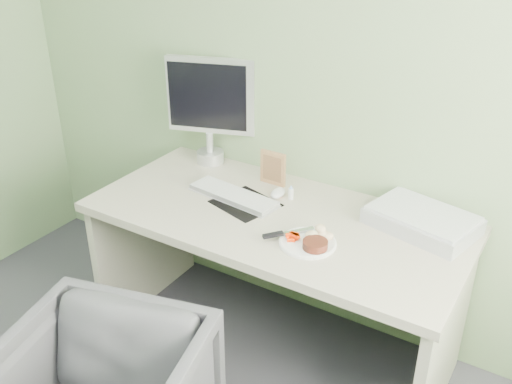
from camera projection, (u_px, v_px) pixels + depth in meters
The scene contains 14 objects.
wall_back at pixel (322, 49), 2.40m from camera, with size 3.50×3.50×0.00m, color gray.
desk at pixel (275, 251), 2.49m from camera, with size 1.60×0.75×0.73m.
plate at pixel (308, 243), 2.19m from camera, with size 0.22×0.22×0.01m, color white.
steak at pixel (315, 245), 2.14m from camera, with size 0.10×0.10×0.03m, color black.
potato_pile at pixel (322, 233), 2.20m from camera, with size 0.09×0.07×0.05m, color tan.
carrot_heap at pixel (294, 235), 2.20m from camera, with size 0.06×0.05×0.04m, color #FF3705.
steak_knife at pixel (281, 234), 2.22m from camera, with size 0.15×0.18×0.02m.
mousepad at pixel (246, 203), 2.48m from camera, with size 0.25×0.22×0.00m, color black.
keyboard at pixel (233, 195), 2.53m from camera, with size 0.42×0.12×0.02m, color white.
computer_mouse at pixel (278, 193), 2.54m from camera, with size 0.06×0.10×0.04m, color white.
photo_frame at pixel (273, 168), 2.62m from camera, with size 0.13×0.02×0.16m, color #A56E4D.
eyedrop_bottle at pixel (291, 193), 2.51m from camera, with size 0.02×0.02×0.07m.
scanner at pixel (422, 221), 2.29m from camera, with size 0.41×0.27×0.06m, color #ADB0B4.
monitor at pixel (211, 105), 2.76m from camera, with size 0.43×0.18×0.53m.
Camera 1 is at (1.03, -0.20, 1.92)m, focal length 40.00 mm.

